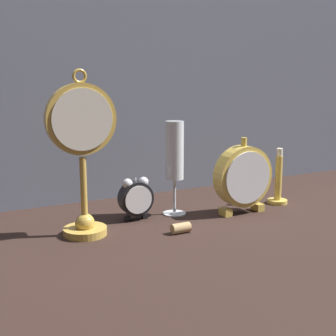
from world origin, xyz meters
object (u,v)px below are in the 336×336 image
object	(u,v)px
champagne_flute	(175,157)
wine_cork	(181,228)
pocket_watch_on_stand	(83,156)
brass_candlestick	(278,185)
mantel_clock_silver	(243,177)
alarm_clock_twin_bell	(136,197)

from	to	relation	value
champagne_flute	wine_cork	xyz separation A→B (m)	(-0.05, -0.13, -0.13)
pocket_watch_on_stand	brass_candlestick	bearing A→B (deg)	0.76
mantel_clock_silver	brass_candlestick	xyz separation A→B (m)	(0.14, 0.03, -0.04)
mantel_clock_silver	wine_cork	size ratio (longest dim) A/B	4.45
mantel_clock_silver	champagne_flute	distance (m)	0.17
brass_candlestick	wine_cork	xyz separation A→B (m)	(-0.34, -0.09, -0.04)
pocket_watch_on_stand	alarm_clock_twin_bell	world-z (taller)	pocket_watch_on_stand
brass_candlestick	alarm_clock_twin_bell	bearing A→B (deg)	174.16
alarm_clock_twin_bell	champagne_flute	world-z (taller)	champagne_flute
mantel_clock_silver	brass_candlestick	size ratio (longest dim) A/B	1.27
pocket_watch_on_stand	alarm_clock_twin_bell	size ratio (longest dim) A/B	3.43
wine_cork	mantel_clock_silver	bearing A→B (deg)	16.34
champagne_flute	brass_candlestick	distance (m)	0.31
pocket_watch_on_stand	brass_candlestick	size ratio (longest dim) A/B	2.35
pocket_watch_on_stand	wine_cork	bearing A→B (deg)	-23.95
mantel_clock_silver	brass_candlestick	distance (m)	0.14
pocket_watch_on_stand	champagne_flute	world-z (taller)	pocket_watch_on_stand
alarm_clock_twin_bell	champagne_flute	xyz separation A→B (m)	(0.10, -0.00, 0.09)
champagne_flute	wine_cork	bearing A→B (deg)	-112.55
mantel_clock_silver	wine_cork	distance (m)	0.23
pocket_watch_on_stand	mantel_clock_silver	world-z (taller)	pocket_watch_on_stand
brass_candlestick	champagne_flute	bearing A→B (deg)	172.23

